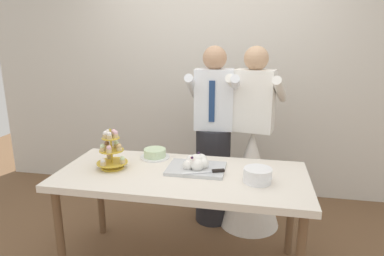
{
  "coord_description": "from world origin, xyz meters",
  "views": [
    {
      "loc": [
        0.51,
        -2.21,
        1.71
      ],
      "look_at": [
        0.05,
        0.15,
        1.07
      ],
      "focal_mm": 31.43,
      "sensor_mm": 36.0,
      "label": 1
    }
  ],
  "objects_px": {
    "main_cake_tray": "(197,165)",
    "plate_stack": "(258,175)",
    "person_bride": "(251,166)",
    "round_cake": "(155,154)",
    "dessert_table": "(182,182)",
    "cupcake_stand": "(111,151)",
    "person_groom": "(213,147)"
  },
  "relations": [
    {
      "from": "main_cake_tray",
      "to": "plate_stack",
      "type": "bearing_deg",
      "value": -16.6
    },
    {
      "from": "person_bride",
      "to": "main_cake_tray",
      "type": "bearing_deg",
      "value": -120.57
    },
    {
      "from": "round_cake",
      "to": "plate_stack",
      "type": "bearing_deg",
      "value": -21.81
    },
    {
      "from": "dessert_table",
      "to": "plate_stack",
      "type": "xyz_separation_m",
      "value": [
        0.54,
        -0.06,
        0.12
      ]
    },
    {
      "from": "cupcake_stand",
      "to": "round_cake",
      "type": "relative_size",
      "value": 1.27
    },
    {
      "from": "round_cake",
      "to": "person_groom",
      "type": "height_order",
      "value": "person_groom"
    },
    {
      "from": "cupcake_stand",
      "to": "person_bride",
      "type": "distance_m",
      "value": 1.3
    },
    {
      "from": "main_cake_tray",
      "to": "plate_stack",
      "type": "xyz_separation_m",
      "value": [
        0.44,
        -0.13,
        0.01
      ]
    },
    {
      "from": "plate_stack",
      "to": "person_groom",
      "type": "height_order",
      "value": "person_groom"
    },
    {
      "from": "main_cake_tray",
      "to": "round_cake",
      "type": "xyz_separation_m",
      "value": [
        -0.38,
        0.2,
        -0.01
      ]
    },
    {
      "from": "cupcake_stand",
      "to": "dessert_table",
      "type": "bearing_deg",
      "value": 0.77
    },
    {
      "from": "main_cake_tray",
      "to": "person_groom",
      "type": "bearing_deg",
      "value": 86.85
    },
    {
      "from": "cupcake_stand",
      "to": "person_groom",
      "type": "distance_m",
      "value": 1.01
    },
    {
      "from": "dessert_table",
      "to": "cupcake_stand",
      "type": "bearing_deg",
      "value": -179.23
    },
    {
      "from": "main_cake_tray",
      "to": "person_bride",
      "type": "height_order",
      "value": "person_bride"
    },
    {
      "from": "main_cake_tray",
      "to": "person_bride",
      "type": "relative_size",
      "value": 0.26
    },
    {
      "from": "dessert_table",
      "to": "plate_stack",
      "type": "bearing_deg",
      "value": -5.89
    },
    {
      "from": "dessert_table",
      "to": "person_groom",
      "type": "bearing_deg",
      "value": 79.79
    },
    {
      "from": "person_groom",
      "to": "main_cake_tray",
      "type": "bearing_deg",
      "value": -93.15
    },
    {
      "from": "plate_stack",
      "to": "round_cake",
      "type": "xyz_separation_m",
      "value": [
        -0.82,
        0.33,
        -0.02
      ]
    },
    {
      "from": "round_cake",
      "to": "person_groom",
      "type": "distance_m",
      "value": 0.63
    },
    {
      "from": "plate_stack",
      "to": "person_groom",
      "type": "bearing_deg",
      "value": 117.1
    },
    {
      "from": "person_bride",
      "to": "dessert_table",
      "type": "bearing_deg",
      "value": -123.43
    },
    {
      "from": "round_cake",
      "to": "person_groom",
      "type": "xyz_separation_m",
      "value": [
        0.42,
        0.46,
        -0.06
      ]
    },
    {
      "from": "cupcake_stand",
      "to": "person_groom",
      "type": "xyz_separation_m",
      "value": [
        0.66,
        0.74,
        -0.16
      ]
    },
    {
      "from": "dessert_table",
      "to": "person_bride",
      "type": "bearing_deg",
      "value": 56.57
    },
    {
      "from": "plate_stack",
      "to": "person_bride",
      "type": "bearing_deg",
      "value": 93.69
    },
    {
      "from": "main_cake_tray",
      "to": "plate_stack",
      "type": "height_order",
      "value": "main_cake_tray"
    },
    {
      "from": "cupcake_stand",
      "to": "person_groom",
      "type": "height_order",
      "value": "person_groom"
    },
    {
      "from": "plate_stack",
      "to": "person_bride",
      "type": "relative_size",
      "value": 0.12
    },
    {
      "from": "dessert_table",
      "to": "main_cake_tray",
      "type": "bearing_deg",
      "value": 38.35
    },
    {
      "from": "main_cake_tray",
      "to": "plate_stack",
      "type": "distance_m",
      "value": 0.46
    }
  ]
}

